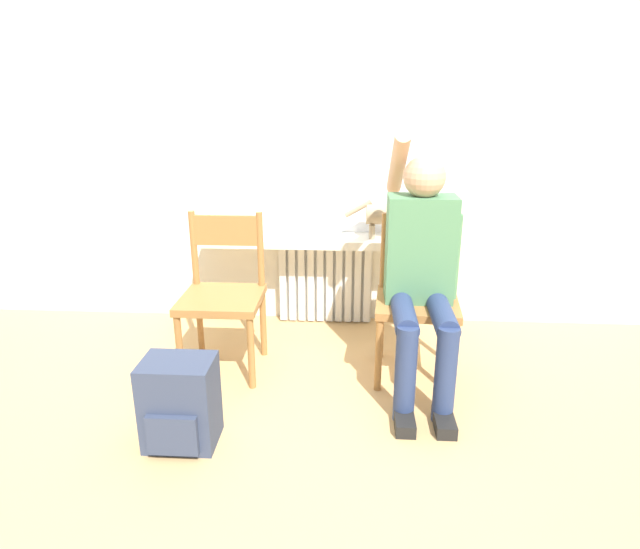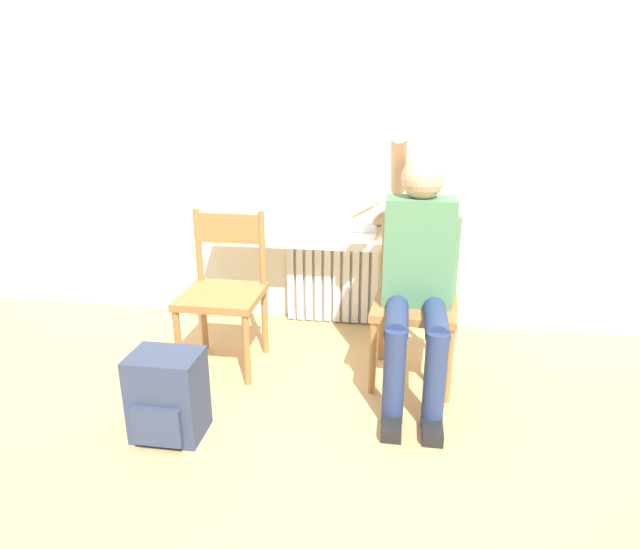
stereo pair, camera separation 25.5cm
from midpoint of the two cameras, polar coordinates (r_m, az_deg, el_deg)
name	(u,v)px [view 2 (the right image)]	position (r m, az deg, el deg)	size (l,w,h in m)	color
ground_plane	(301,417)	(2.60, 0.83, -15.05)	(12.00, 12.00, 0.00)	tan
wall_with_window	(336,111)	(3.39, 3.96, 17.04)	(7.00, 0.06, 2.70)	silver
radiator	(333,282)	(3.51, 3.46, -0.79)	(0.61, 0.08, 0.55)	silver
windowsill	(331,241)	(3.34, 3.42, 3.60)	(1.57, 0.27, 0.05)	white
window_glass	(335,144)	(3.36, 3.84, 13.73)	(1.51, 0.01, 1.11)	white
chair_left	(224,289)	(2.93, -7.81, -1.59)	(0.42, 0.42, 0.85)	#9E6B38
chair_right	(416,300)	(2.83, 12.74, -2.68)	(0.45, 0.45, 0.85)	#9E6B38
person	(418,268)	(2.65, 13.15, 0.67)	(0.36, 0.99, 1.30)	navy
cat	(400,216)	(3.27, 10.73, 6.13)	(0.48, 0.13, 0.24)	#9E896B
backpack	(168,396)	(2.45, -13.06, -12.58)	(0.30, 0.26, 0.39)	#333D56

